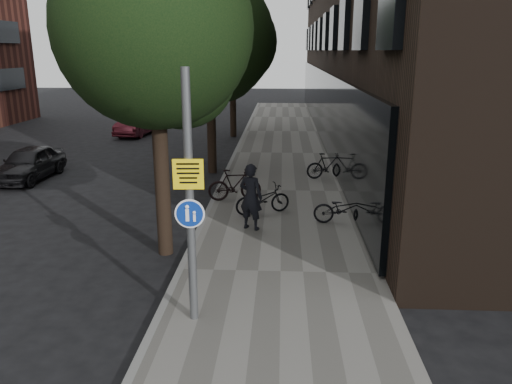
# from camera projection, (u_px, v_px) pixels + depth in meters

# --- Properties ---
(ground) EXTENTS (120.00, 120.00, 0.00)m
(ground) POSITION_uv_depth(u_px,v_px,m) (264.00, 367.00, 7.92)
(ground) COLOR black
(ground) RESTS_ON ground
(sidewalk) EXTENTS (4.50, 60.00, 0.12)m
(sidewalk) POSITION_uv_depth(u_px,v_px,m) (281.00, 192.00, 17.50)
(sidewalk) COLOR slate
(sidewalk) RESTS_ON ground
(curb_edge) EXTENTS (0.15, 60.00, 0.13)m
(curb_edge) POSITION_uv_depth(u_px,v_px,m) (218.00, 191.00, 17.61)
(curb_edge) COLOR slate
(curb_edge) RESTS_ON ground
(street_tree_near) EXTENTS (4.40, 4.40, 7.50)m
(street_tree_near) POSITION_uv_depth(u_px,v_px,m) (159.00, 38.00, 11.11)
(street_tree_near) COLOR black
(street_tree_near) RESTS_ON ground
(street_tree_mid) EXTENTS (5.00, 5.00, 7.80)m
(street_tree_mid) POSITION_uv_depth(u_px,v_px,m) (212.00, 43.00, 19.27)
(street_tree_mid) COLOR black
(street_tree_mid) RESTS_ON ground
(street_tree_far) EXTENTS (5.00, 5.00, 7.80)m
(street_tree_far) POSITION_uv_depth(u_px,v_px,m) (234.00, 45.00, 27.92)
(street_tree_far) COLOR black
(street_tree_far) RESTS_ON ground
(signpost) EXTENTS (0.52, 0.15, 4.48)m
(signpost) POSITION_uv_depth(u_px,v_px,m) (190.00, 200.00, 8.53)
(signpost) COLOR #595B5E
(signpost) RESTS_ON sidewalk
(pedestrian) EXTENTS (0.79, 0.68, 1.83)m
(pedestrian) POSITION_uv_depth(u_px,v_px,m) (251.00, 197.00, 13.47)
(pedestrian) COLOR black
(pedestrian) RESTS_ON sidewalk
(parked_bike_facade_near) EXTENTS (1.72, 0.70, 0.88)m
(parked_bike_facade_near) POSITION_uv_depth(u_px,v_px,m) (344.00, 209.00, 14.00)
(parked_bike_facade_near) COLOR black
(parked_bike_facade_near) RESTS_ON sidewalk
(parked_bike_facade_far) EXTENTS (1.70, 0.76, 0.99)m
(parked_bike_facade_far) POSITION_uv_depth(u_px,v_px,m) (328.00, 166.00, 18.96)
(parked_bike_facade_far) COLOR black
(parked_bike_facade_far) RESTS_ON sidewalk
(parked_bike_curb_near) EXTENTS (1.80, 1.21, 0.89)m
(parked_bike_curb_near) POSITION_uv_depth(u_px,v_px,m) (263.00, 199.00, 14.89)
(parked_bike_curb_near) COLOR black
(parked_bike_curb_near) RESTS_ON sidewalk
(parked_bike_curb_far) EXTENTS (1.79, 0.79, 1.04)m
(parked_bike_curb_far) POSITION_uv_depth(u_px,v_px,m) (235.00, 185.00, 16.18)
(parked_bike_curb_far) COLOR black
(parked_bike_curb_far) RESTS_ON sidewalk
(parked_car_near) EXTENTS (1.65, 3.82, 1.28)m
(parked_car_near) POSITION_uv_depth(u_px,v_px,m) (29.00, 163.00, 19.28)
(parked_car_near) COLOR black
(parked_car_near) RESTS_ON ground
(parked_car_mid) EXTENTS (1.97, 4.23, 1.34)m
(parked_car_mid) POSITION_uv_depth(u_px,v_px,m) (138.00, 124.00, 29.49)
(parked_car_mid) COLOR #5A1925
(parked_car_mid) RESTS_ON ground
(parked_car_far) EXTENTS (1.89, 3.87, 1.09)m
(parked_car_far) POSITION_uv_depth(u_px,v_px,m) (142.00, 116.00, 34.00)
(parked_car_far) COLOR black
(parked_car_far) RESTS_ON ground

